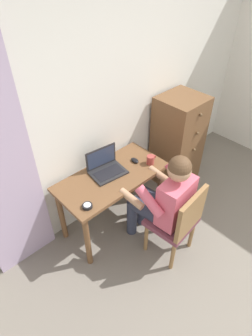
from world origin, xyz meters
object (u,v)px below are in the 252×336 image
desk (112,184)px  person_seated (164,197)px  computer_mouse (135,160)px  chair (178,221)px  laptop (106,167)px  desk_clock (87,206)px  dresser (177,141)px  coffee_mug (151,160)px

desk → person_seated: (0.18, -0.53, 0.07)m
computer_mouse → desk: bearing=-173.3°
desk → person_seated: 0.56m
desk → person_seated: size_ratio=0.95×
chair → person_seated: bearing=94.8°
person_seated → laptop: person_seated is taller
laptop → computer_mouse: size_ratio=3.67×
desk_clock → chair: bearing=-40.5°
dresser → chair: bearing=-140.3°
chair → laptop: (-0.20, 0.80, 0.28)m
dresser → desk_clock: size_ratio=12.94×
chair → desk_clock: size_ratio=9.69×
desk_clock → computer_mouse: bearing=13.2°
coffee_mug → desk: bearing=163.0°
person_seated → laptop: (-0.18, 0.62, 0.10)m
laptop → computer_mouse: (0.32, -0.09, -0.04)m
person_seated → computer_mouse: 0.55m
person_seated → coffee_mug: size_ratio=9.91×
laptop → coffee_mug: (0.42, -0.22, -0.00)m
person_seated → computer_mouse: bearing=75.1°
dresser → computer_mouse: size_ratio=11.65×
chair → laptop: bearing=103.8°
desk_clock → desk: bearing=22.0°
chair → laptop: size_ratio=2.37×
laptop → coffee_mug: bearing=-27.5°
chair → computer_mouse: 0.76m
person_seated → laptop: bearing=106.3°
desk → coffee_mug: size_ratio=9.40×
desk → desk_clock: size_ratio=12.53×
laptop → coffee_mug: size_ratio=3.06×
computer_mouse → desk_clock: size_ratio=1.11×
desk → dresser: 1.11m
desk → chair: chair is taller
desk → dresser: size_ratio=0.97×
desk → dresser: bearing=2.5°
computer_mouse → laptop: bearing=171.2°
person_seated → coffee_mug: 0.47m
coffee_mug → computer_mouse: bearing=126.6°
person_seated → computer_mouse: size_ratio=11.90×
chair → coffee_mug: (0.22, 0.58, 0.27)m
desk → person_seated: bearing=-70.9°
person_seated → desk_clock: size_ratio=13.22×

